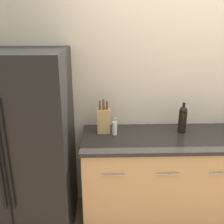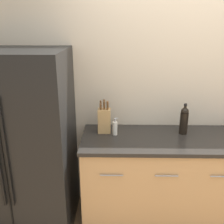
{
  "view_description": "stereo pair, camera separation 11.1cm",
  "coord_description": "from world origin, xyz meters",
  "px_view_note": "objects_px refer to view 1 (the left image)",
  "views": [
    {
      "loc": [
        -0.88,
        -1.58,
        1.97
      ],
      "look_at": [
        -0.81,
        0.68,
        1.17
      ],
      "focal_mm": 42.0,
      "sensor_mm": 36.0,
      "label": 1
    },
    {
      "loc": [
        -0.77,
        -1.58,
        1.97
      ],
      "look_at": [
        -0.81,
        0.68,
        1.17
      ],
      "focal_mm": 42.0,
      "sensor_mm": 36.0,
      "label": 2
    }
  ],
  "objects_px": {
    "knife_block": "(104,120)",
    "soap_dispenser": "(115,128)",
    "refrigerator": "(19,146)",
    "wine_bottle": "(183,119)"
  },
  "relations": [
    {
      "from": "wine_bottle",
      "to": "soap_dispenser",
      "type": "distance_m",
      "value": 0.67
    },
    {
      "from": "knife_block",
      "to": "soap_dispenser",
      "type": "height_order",
      "value": "knife_block"
    },
    {
      "from": "wine_bottle",
      "to": "soap_dispenser",
      "type": "relative_size",
      "value": 1.77
    },
    {
      "from": "refrigerator",
      "to": "wine_bottle",
      "type": "distance_m",
      "value": 1.58
    },
    {
      "from": "soap_dispenser",
      "to": "refrigerator",
      "type": "bearing_deg",
      "value": -173.05
    },
    {
      "from": "refrigerator",
      "to": "soap_dispenser",
      "type": "distance_m",
      "value": 0.91
    },
    {
      "from": "knife_block",
      "to": "soap_dispenser",
      "type": "relative_size",
      "value": 1.94
    },
    {
      "from": "refrigerator",
      "to": "wine_bottle",
      "type": "height_order",
      "value": "refrigerator"
    },
    {
      "from": "soap_dispenser",
      "to": "wine_bottle",
      "type": "bearing_deg",
      "value": 3.47
    },
    {
      "from": "knife_block",
      "to": "wine_bottle",
      "type": "height_order",
      "value": "knife_block"
    }
  ]
}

